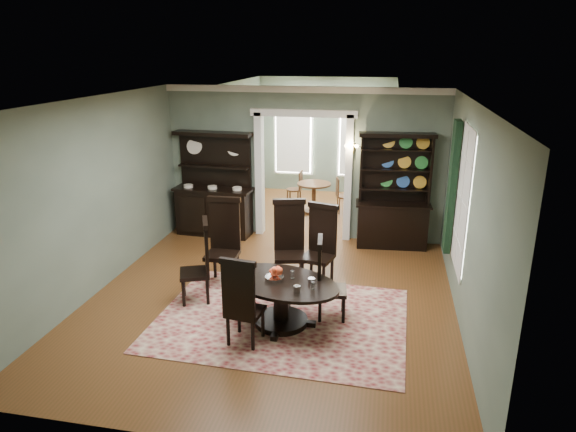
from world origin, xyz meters
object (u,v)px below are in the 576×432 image
Objects in this scene: sideboard at (214,199)px; dining_table at (281,294)px; welsh_dresser at (393,206)px; parlor_table at (314,194)px.

dining_table is at bearing -54.55° from sideboard.
parlor_table is (-1.79, 1.76, -0.33)m from welsh_dresser.
sideboard is 3.59m from welsh_dresser.
welsh_dresser is at bearing 84.25° from dining_table.
parlor_table is at bearing 111.31° from dining_table.
parlor_table is (1.80, 1.77, -0.26)m from sideboard.
sideboard is at bearing 175.76° from welsh_dresser.
dining_table is 3.99m from sideboard.
welsh_dresser is (3.59, 0.01, 0.06)m from sideboard.
welsh_dresser is (1.48, 3.38, 0.34)m from dining_table.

